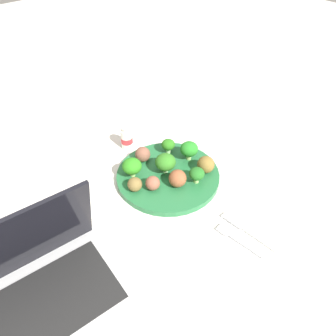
{
  "coord_description": "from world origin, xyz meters",
  "views": [
    {
      "loc": [
        -0.48,
        0.43,
        0.61
      ],
      "look_at": [
        0.0,
        0.0,
        0.04
      ],
      "focal_mm": 34.59,
      "sensor_mm": 36.0,
      "label": 1
    }
  ],
  "objects_px": {
    "meatball_center": "(206,165)",
    "laptop": "(34,291)",
    "broccoli_floret_front_right": "(168,145)",
    "meatball_mid_right": "(178,178)",
    "broccoli_floret_front_left": "(189,149)",
    "broccoli_floret_mid_right": "(166,162)",
    "meatball_mid_left": "(143,154)",
    "napkin": "(244,237)",
    "meatball_far_rim": "(135,184)",
    "meatball_back_left": "(153,183)",
    "knife": "(246,229)",
    "broccoli_floret_center": "(197,174)",
    "plate": "(168,176)",
    "fork": "(237,239)",
    "yogurt_bottle": "(126,139)",
    "broccoli_floret_back_right": "(132,166)"
  },
  "relations": [
    {
      "from": "meatball_back_left",
      "to": "knife",
      "type": "distance_m",
      "value": 0.25
    },
    {
      "from": "fork",
      "to": "laptop",
      "type": "bearing_deg",
      "value": 66.9
    },
    {
      "from": "meatball_center",
      "to": "knife",
      "type": "xyz_separation_m",
      "value": [
        -0.2,
        0.07,
        -0.03
      ]
    },
    {
      "from": "meatball_back_left",
      "to": "knife",
      "type": "xyz_separation_m",
      "value": [
        -0.24,
        -0.08,
        -0.03
      ]
    },
    {
      "from": "meatball_mid_right",
      "to": "meatball_mid_left",
      "type": "bearing_deg",
      "value": 1.52
    },
    {
      "from": "broccoli_floret_front_left",
      "to": "meatball_mid_right",
      "type": "xyz_separation_m",
      "value": [
        -0.06,
        0.1,
        -0.01
      ]
    },
    {
      "from": "meatball_center",
      "to": "napkin",
      "type": "bearing_deg",
      "value": 156.79
    },
    {
      "from": "meatball_back_left",
      "to": "laptop",
      "type": "bearing_deg",
      "value": 102.04
    },
    {
      "from": "knife",
      "to": "yogurt_bottle",
      "type": "bearing_deg",
      "value": 1.93
    },
    {
      "from": "napkin",
      "to": "broccoli_floret_back_right",
      "type": "bearing_deg",
      "value": 12.26
    },
    {
      "from": "broccoli_floret_front_left",
      "to": "broccoli_floret_mid_right",
      "type": "xyz_separation_m",
      "value": [
        0.0,
        0.08,
        -0.0
      ]
    },
    {
      "from": "broccoli_floret_front_right",
      "to": "meatball_back_left",
      "type": "xyz_separation_m",
      "value": [
        -0.08,
        0.13,
        -0.01
      ]
    },
    {
      "from": "napkin",
      "to": "yogurt_bottle",
      "type": "distance_m",
      "value": 0.45
    },
    {
      "from": "broccoli_floret_front_right",
      "to": "meatball_mid_right",
      "type": "height_order",
      "value": "meatball_mid_right"
    },
    {
      "from": "broccoli_floret_back_right",
      "to": "meatball_back_left",
      "type": "distance_m",
      "value": 0.08
    },
    {
      "from": "broccoli_floret_mid_right",
      "to": "fork",
      "type": "xyz_separation_m",
      "value": [
        -0.27,
        0.02,
        -0.04
      ]
    },
    {
      "from": "broccoli_floret_center",
      "to": "laptop",
      "type": "relative_size",
      "value": 0.13
    },
    {
      "from": "broccoli_floret_mid_right",
      "to": "meatball_center",
      "type": "bearing_deg",
      "value": -131.01
    },
    {
      "from": "broccoli_floret_front_left",
      "to": "napkin",
      "type": "relative_size",
      "value": 0.33
    },
    {
      "from": "broccoli_floret_mid_right",
      "to": "fork",
      "type": "relative_size",
      "value": 0.47
    },
    {
      "from": "meatball_center",
      "to": "laptop",
      "type": "bearing_deg",
      "value": 93.48
    },
    {
      "from": "meatball_mid_left",
      "to": "broccoli_floret_mid_right",
      "type": "bearing_deg",
      "value": -168.85
    },
    {
      "from": "meatball_far_rim",
      "to": "napkin",
      "type": "relative_size",
      "value": 0.22
    },
    {
      "from": "broccoli_floret_back_right",
      "to": "fork",
      "type": "height_order",
      "value": "broccoli_floret_back_right"
    },
    {
      "from": "meatball_back_left",
      "to": "broccoli_floret_center",
      "type": "bearing_deg",
      "value": -120.02
    },
    {
      "from": "plate",
      "to": "laptop",
      "type": "height_order",
      "value": "laptop"
    },
    {
      "from": "napkin",
      "to": "broccoli_floret_center",
      "type": "bearing_deg",
      "value": -11.46
    },
    {
      "from": "broccoli_floret_back_right",
      "to": "meatball_center",
      "type": "xyz_separation_m",
      "value": [
        -0.12,
        -0.16,
        -0.01
      ]
    },
    {
      "from": "meatball_center",
      "to": "broccoli_floret_center",
      "type": "bearing_deg",
      "value": 105.26
    },
    {
      "from": "broccoli_floret_front_left",
      "to": "knife",
      "type": "xyz_separation_m",
      "value": [
        -0.26,
        0.07,
        -0.04
      ]
    },
    {
      "from": "broccoli_floret_front_left",
      "to": "broccoli_floret_mid_right",
      "type": "distance_m",
      "value": 0.09
    },
    {
      "from": "meatball_back_left",
      "to": "fork",
      "type": "relative_size",
      "value": 0.31
    },
    {
      "from": "broccoli_floret_front_left",
      "to": "yogurt_bottle",
      "type": "relative_size",
      "value": 0.78
    },
    {
      "from": "broccoli_floret_center",
      "to": "broccoli_floret_front_right",
      "type": "bearing_deg",
      "value": -11.41
    },
    {
      "from": "meatball_mid_right",
      "to": "meatball_center",
      "type": "distance_m",
      "value": 0.09
    },
    {
      "from": "plate",
      "to": "knife",
      "type": "height_order",
      "value": "plate"
    },
    {
      "from": "broccoli_floret_mid_right",
      "to": "yogurt_bottle",
      "type": "relative_size",
      "value": 0.78
    },
    {
      "from": "meatball_mid_left",
      "to": "yogurt_bottle",
      "type": "xyz_separation_m",
      "value": [
        0.1,
        -0.01,
        -0.0
      ]
    },
    {
      "from": "broccoli_floret_back_right",
      "to": "broccoli_floret_front_left",
      "type": "bearing_deg",
      "value": -107.52
    },
    {
      "from": "broccoli_floret_front_left",
      "to": "broccoli_floret_center",
      "type": "bearing_deg",
      "value": 147.13
    },
    {
      "from": "meatball_mid_right",
      "to": "meatball_far_rim",
      "type": "bearing_deg",
      "value": 56.9
    },
    {
      "from": "meatball_mid_left",
      "to": "napkin",
      "type": "xyz_separation_m",
      "value": [
        -0.36,
        -0.01,
        -0.04
      ]
    },
    {
      "from": "broccoli_floret_center",
      "to": "napkin",
      "type": "height_order",
      "value": "broccoli_floret_center"
    },
    {
      "from": "broccoli_floret_front_right",
      "to": "fork",
      "type": "distance_m",
      "value": 0.34
    },
    {
      "from": "broccoli_floret_center",
      "to": "broccoli_floret_front_right",
      "type": "relative_size",
      "value": 1.03
    },
    {
      "from": "plate",
      "to": "meatball_mid_left",
      "type": "bearing_deg",
      "value": 9.5
    },
    {
      "from": "meatball_center",
      "to": "broccoli_floret_front_left",
      "type": "bearing_deg",
      "value": -2.77
    },
    {
      "from": "plate",
      "to": "fork",
      "type": "relative_size",
      "value": 2.31
    },
    {
      "from": "broccoli_floret_front_right",
      "to": "meatball_far_rim",
      "type": "bearing_deg",
      "value": 108.91
    },
    {
      "from": "broccoli_floret_front_left",
      "to": "broccoli_floret_back_right",
      "type": "relative_size",
      "value": 1.03
    }
  ]
}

